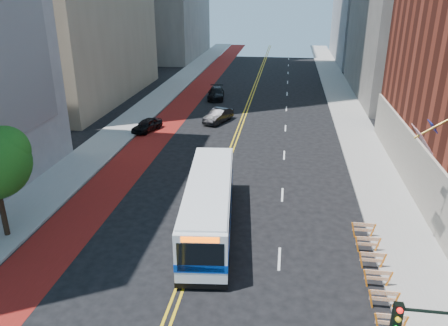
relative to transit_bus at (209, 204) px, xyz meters
name	(u,v)px	position (x,y,z in m)	size (l,w,h in m)	color
sidewalk_left	(132,121)	(-12.46, 21.35, -1.63)	(4.00, 140.00, 0.15)	gray
sidewalk_right	(356,131)	(11.54, 21.35, -1.63)	(4.00, 140.00, 0.15)	gray
bus_lane_paint	(166,123)	(-8.56, 21.35, -1.71)	(3.60, 140.00, 0.01)	maroon
center_line_inner	(238,126)	(-0.64, 21.35, -1.71)	(0.14, 140.00, 0.01)	gold
center_line_outer	(242,126)	(-0.28, 21.35, -1.71)	(0.14, 140.00, 0.01)	gold
lane_dashes	(286,109)	(4.34, 29.35, -1.70)	(0.14, 98.20, 0.01)	silver
construction_barriers	(381,286)	(9.14, -5.22, -1.03)	(1.42, 10.91, 1.00)	orange
transit_bus	(209,204)	(0.00, 0.00, 0.00)	(3.86, 12.12, 3.28)	silver
car_a	(147,125)	(-9.76, 18.32, -1.05)	(1.55, 3.85, 1.31)	black
car_b	(218,116)	(-3.00, 22.53, -0.98)	(1.55, 4.46, 1.47)	black
car_c	(216,93)	(-4.97, 33.04, -0.97)	(2.08, 5.11, 1.48)	black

